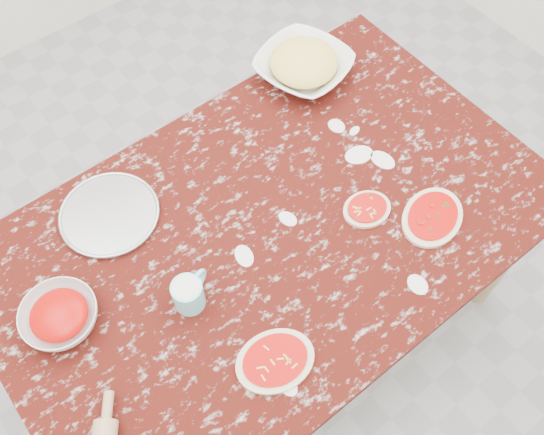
{
  "coord_description": "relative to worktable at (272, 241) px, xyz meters",
  "views": [
    {
      "loc": [
        -0.53,
        -0.67,
        2.22
      ],
      "look_at": [
        0.0,
        0.0,
        0.8
      ],
      "focal_mm": 39.47,
      "sensor_mm": 36.0,
      "label": 1
    }
  ],
  "objects": [
    {
      "name": "ground",
      "position": [
        0.0,
        0.0,
        -0.67
      ],
      "size": [
        4.0,
        4.0,
        0.0
      ],
      "primitive_type": "plane",
      "color": "gray"
    },
    {
      "name": "worktable",
      "position": [
        0.0,
        0.0,
        0.0
      ],
      "size": [
        1.6,
        1.0,
        0.75
      ],
      "color": "#350B07",
      "rests_on": "ground"
    },
    {
      "name": "pizza_tray",
      "position": [
        -0.34,
        0.32,
        0.09
      ],
      "size": [
        0.37,
        0.37,
        0.01
      ],
      "primitive_type": "cylinder",
      "rotation": [
        0.0,
        0.0,
        0.39
      ],
      "color": "#B2B2B7",
      "rests_on": "worktable"
    },
    {
      "name": "sauce_bowl",
      "position": [
        -0.6,
        0.11,
        0.11
      ],
      "size": [
        0.24,
        0.24,
        0.06
      ],
      "primitive_type": "imported",
      "rotation": [
        0.0,
        0.0,
        0.24
      ],
      "color": "white",
      "rests_on": "worktable"
    },
    {
      "name": "cheese_bowl",
      "position": [
        0.44,
        0.4,
        0.12
      ],
      "size": [
        0.36,
        0.36,
        0.07
      ],
      "primitive_type": "imported",
      "rotation": [
        0.0,
        0.0,
        0.26
      ],
      "color": "white",
      "rests_on": "worktable"
    },
    {
      "name": "flour_mug",
      "position": [
        -0.31,
        -0.05,
        0.13
      ],
      "size": [
        0.12,
        0.08,
        0.1
      ],
      "color": "#7AE5EA",
      "rests_on": "worktable"
    },
    {
      "name": "pizza_left",
      "position": [
        -0.24,
        -0.31,
        0.09
      ],
      "size": [
        0.24,
        0.2,
        0.02
      ],
      "color": "beige",
      "rests_on": "worktable"
    },
    {
      "name": "pizza_mid",
      "position": [
        0.25,
        -0.13,
        0.09
      ],
      "size": [
        0.16,
        0.14,
        0.02
      ],
      "color": "beige",
      "rests_on": "worktable"
    },
    {
      "name": "pizza_right",
      "position": [
        0.38,
        -0.26,
        0.09
      ],
      "size": [
        0.25,
        0.22,
        0.02
      ],
      "color": "beige",
      "rests_on": "worktable"
    }
  ]
}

